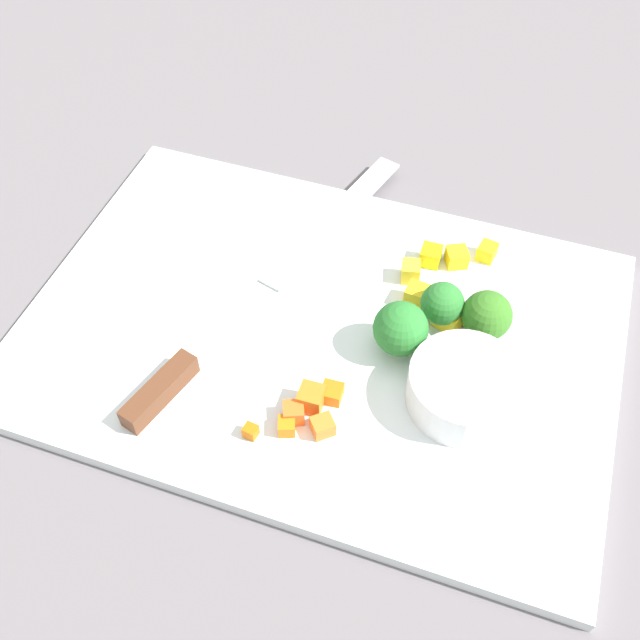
{
  "coord_description": "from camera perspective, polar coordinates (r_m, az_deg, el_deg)",
  "views": [
    {
      "loc": [
        -0.12,
        0.35,
        0.48
      ],
      "look_at": [
        0.0,
        0.0,
        0.02
      ],
      "focal_mm": 41.48,
      "sensor_mm": 36.0,
      "label": 1
    }
  ],
  "objects": [
    {
      "name": "ground_plane",
      "position": [
        0.61,
        -0.0,
        -1.29
      ],
      "size": [
        4.0,
        4.0,
        0.0
      ],
      "primitive_type": "plane",
      "color": "slate"
    },
    {
      "name": "cutting_board",
      "position": [
        0.61,
        -0.0,
        -0.95
      ],
      "size": [
        0.47,
        0.33,
        0.01
      ],
      "primitive_type": "cube",
      "color": "white",
      "rests_on": "ground_plane"
    },
    {
      "name": "prep_bowl",
      "position": [
        0.56,
        11.07,
        -5.16
      ],
      "size": [
        0.08,
        0.08,
        0.03
      ],
      "primitive_type": "cylinder",
      "color": "silver",
      "rests_on": "cutting_board"
    },
    {
      "name": "chef_knife",
      "position": [
        0.6,
        -6.48,
        0.34
      ],
      "size": [
        0.12,
        0.36,
        0.02
      ],
      "rotation": [
        0.0,
        0.0,
        4.44
      ],
      "color": "silver",
      "rests_on": "cutting_board"
    },
    {
      "name": "carrot_dice_0",
      "position": [
        0.54,
        0.21,
        -8.2
      ],
      "size": [
        0.02,
        0.02,
        0.01
      ],
      "primitive_type": "cube",
      "rotation": [
        0.0,
        0.0,
        0.71
      ],
      "color": "orange",
      "rests_on": "cutting_board"
    },
    {
      "name": "carrot_dice_1",
      "position": [
        0.54,
        -2.59,
        -8.18
      ],
      "size": [
        0.02,
        0.02,
        0.01
      ],
      "primitive_type": "cube",
      "rotation": [
        0.0,
        0.0,
        1.92
      ],
      "color": "orange",
      "rests_on": "cutting_board"
    },
    {
      "name": "carrot_dice_2",
      "position": [
        0.56,
        0.92,
        -5.65
      ],
      "size": [
        0.02,
        0.02,
        0.01
      ],
      "primitive_type": "cube",
      "rotation": [
        0.0,
        0.0,
        1.62
      ],
      "color": "orange",
      "rests_on": "cutting_board"
    },
    {
      "name": "carrot_dice_3",
      "position": [
        0.55,
        -2.05,
        -7.16
      ],
      "size": [
        0.02,
        0.02,
        0.01
      ],
      "primitive_type": "cube",
      "rotation": [
        0.0,
        0.0,
        1.97
      ],
      "color": "orange",
      "rests_on": "cutting_board"
    },
    {
      "name": "carrot_dice_4",
      "position": [
        0.55,
        -0.69,
        -6.06
      ],
      "size": [
        0.02,
        0.02,
        0.02
      ],
      "primitive_type": "cube",
      "rotation": [
        0.0,
        0.0,
        0.03
      ],
      "color": "orange",
      "rests_on": "cutting_board"
    },
    {
      "name": "carrot_dice_5",
      "position": [
        0.54,
        -5.37,
        -8.54
      ],
      "size": [
        0.01,
        0.01,
        0.01
      ],
      "primitive_type": "cube",
      "rotation": [
        0.0,
        0.0,
        1.44
      ],
      "color": "orange",
      "rests_on": "cutting_board"
    },
    {
      "name": "pepper_dice_0",
      "position": [
        0.65,
        10.5,
        4.79
      ],
      "size": [
        0.02,
        0.02,
        0.02
      ],
      "primitive_type": "cube",
      "rotation": [
        0.0,
        0.0,
        0.46
      ],
      "color": "yellow",
      "rests_on": "cutting_board"
    },
    {
      "name": "pepper_dice_1",
      "position": [
        0.62,
        7.51,
        1.88
      ],
      "size": [
        0.02,
        0.02,
        0.02
      ],
      "primitive_type": "cube",
      "rotation": [
        0.0,
        0.0,
        3.02
      ],
      "color": "yellow",
      "rests_on": "cutting_board"
    },
    {
      "name": "pepper_dice_2",
      "position": [
        0.66,
        12.77,
        5.18
      ],
      "size": [
        0.02,
        0.02,
        0.01
      ],
      "primitive_type": "cube",
      "rotation": [
        0.0,
        0.0,
        1.39
      ],
      "color": "yellow",
      "rests_on": "cutting_board"
    },
    {
      "name": "pepper_dice_3",
      "position": [
        0.65,
        8.54,
        4.93
      ],
      "size": [
        0.02,
        0.02,
        0.02
      ],
      "primitive_type": "cube",
      "rotation": [
        0.0,
        0.0,
        0.02
      ],
      "color": "yellow",
      "rests_on": "cutting_board"
    },
    {
      "name": "pepper_dice_4",
      "position": [
        0.61,
        10.03,
        0.34
      ],
      "size": [
        0.03,
        0.03,
        0.02
      ],
      "primitive_type": "cube",
      "rotation": [
        0.0,
        0.0,
        1.21
      ],
      "color": "yellow",
      "rests_on": "cutting_board"
    },
    {
      "name": "pepper_dice_5",
      "position": [
        0.63,
        7.0,
        3.73
      ],
      "size": [
        0.02,
        0.02,
        0.02
      ],
      "primitive_type": "cube",
      "rotation": [
        0.0,
        0.0,
        0.24
      ],
      "color": "yellow",
      "rests_on": "cutting_board"
    },
    {
      "name": "broccoli_floret_0",
      "position": [
        0.57,
        6.16,
        -0.89
      ],
      "size": [
        0.04,
        0.04,
        0.05
      ],
      "color": "#93B76C",
      "rests_on": "cutting_board"
    },
    {
      "name": "broccoli_floret_1",
      "position": [
        0.6,
        12.74,
        0.32
      ],
      "size": [
        0.04,
        0.04,
        0.04
      ],
      "color": "#8CB15B",
      "rests_on": "cutting_board"
    },
    {
      "name": "broccoli_floret_2",
      "position": [
        0.6,
        9.42,
        1.22
      ],
      "size": [
        0.04,
        0.04,
        0.04
      ],
      "color": "#91AF55",
      "rests_on": "cutting_board"
    }
  ]
}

